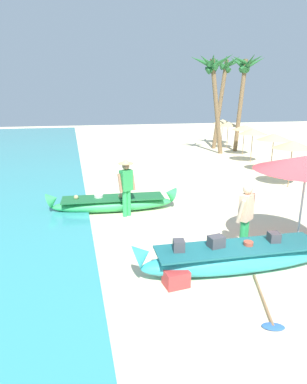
# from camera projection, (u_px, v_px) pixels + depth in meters

# --- Properties ---
(ground_plane) EXTENTS (80.00, 80.00, 0.00)m
(ground_plane) POSITION_uv_depth(u_px,v_px,m) (271.00, 261.00, 7.21)
(ground_plane) COLOR beige
(boat_cyan_foreground) EXTENTS (4.51, 0.96, 0.86)m
(boat_cyan_foreground) POSITION_uv_depth(u_px,v_px,m) (238.00, 257.00, 6.74)
(boat_cyan_foreground) COLOR #33B2BC
(boat_cyan_foreground) RESTS_ON ground
(boat_green_midground) EXTENTS (4.18, 1.06, 0.76)m
(boat_green_midground) POSITION_uv_depth(u_px,v_px,m) (113.00, 203.00, 10.39)
(boat_green_midground) COLOR #38B760
(boat_green_midground) RESTS_ON ground
(person_vendor_hatted) EXTENTS (0.59, 0.44, 1.78)m
(person_vendor_hatted) POSITION_uv_depth(u_px,v_px,m) (126.00, 184.00, 9.73)
(person_vendor_hatted) COLOR green
(person_vendor_hatted) RESTS_ON ground
(person_tourist_customer) EXTENTS (0.57, 0.48, 1.67)m
(person_tourist_customer) POSITION_uv_depth(u_px,v_px,m) (246.00, 215.00, 7.35)
(person_tourist_customer) COLOR green
(person_tourist_customer) RESTS_ON ground
(patio_umbrella_large) EXTENTS (2.27, 2.27, 2.31)m
(patio_umbrella_large) POSITION_uv_depth(u_px,v_px,m) (307.00, 164.00, 7.02)
(patio_umbrella_large) COLOR #B7B7BC
(patio_umbrella_large) RESTS_ON ground
(parasol_row_0) EXTENTS (1.60, 1.60, 1.91)m
(parasol_row_0) POSITION_uv_depth(u_px,v_px,m) (293.00, 145.00, 12.80)
(parasol_row_0) COLOR #8E6B47
(parasol_row_0) RESTS_ON ground
(parasol_row_1) EXTENTS (1.60, 1.60, 1.91)m
(parasol_row_1) POSITION_uv_depth(u_px,v_px,m) (274.00, 137.00, 15.37)
(parasol_row_1) COLOR #8E6B47
(parasol_row_1) RESTS_ON ground
(parasol_row_2) EXTENTS (1.60, 1.60, 1.91)m
(parasol_row_2) POSITION_uv_depth(u_px,v_px,m) (253.00, 131.00, 17.95)
(parasol_row_2) COLOR #8E6B47
(parasol_row_2) RESTS_ON ground
(parasol_row_3) EXTENTS (1.60, 1.60, 1.91)m
(parasol_row_3) POSITION_uv_depth(u_px,v_px,m) (244.00, 128.00, 20.39)
(parasol_row_3) COLOR #8E6B47
(parasol_row_3) RESTS_ON ground
(parasol_row_4) EXTENTS (1.60, 1.60, 1.91)m
(parasol_row_4) POSITION_uv_depth(u_px,v_px,m) (228.00, 124.00, 23.17)
(parasol_row_4) COLOR #8E6B47
(parasol_row_4) RESTS_ON ground
(parasol_row_5) EXTENTS (1.60, 1.60, 1.91)m
(parasol_row_5) POSITION_uv_depth(u_px,v_px,m) (223.00, 121.00, 25.89)
(parasol_row_5) COLOR #8E6B47
(parasol_row_5) RESTS_ON ground
(palm_tree_tall_inland) EXTENTS (2.69, 2.78, 6.19)m
(palm_tree_tall_inland) POSITION_uv_depth(u_px,v_px,m) (213.00, 73.00, 19.93)
(palm_tree_tall_inland) COLOR brown
(palm_tree_tall_inland) RESTS_ON ground
(palm_tree_leaning_seaward) EXTENTS (2.79, 2.76, 6.29)m
(palm_tree_leaning_seaward) POSITION_uv_depth(u_px,v_px,m) (245.00, 74.00, 21.07)
(palm_tree_leaning_seaward) COLOR brown
(palm_tree_leaning_seaward) RESTS_ON ground
(palm_tree_mid_cluster) EXTENTS (2.81, 2.35, 6.39)m
(palm_tree_mid_cluster) POSITION_uv_depth(u_px,v_px,m) (225.00, 75.00, 22.41)
(palm_tree_mid_cluster) COLOR brown
(palm_tree_mid_cluster) RESTS_ON ground
(cooler_box) EXTENTS (0.50, 0.42, 0.33)m
(cooler_box) POSITION_uv_depth(u_px,v_px,m) (176.00, 278.00, 6.23)
(cooler_box) COLOR #C63838
(cooler_box) RESTS_ON ground
(paddle) EXTENTS (0.75, 1.62, 0.05)m
(paddle) POSITION_uv_depth(u_px,v_px,m) (266.00, 307.00, 5.57)
(paddle) COLOR #8E6B47
(paddle) RESTS_ON ground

